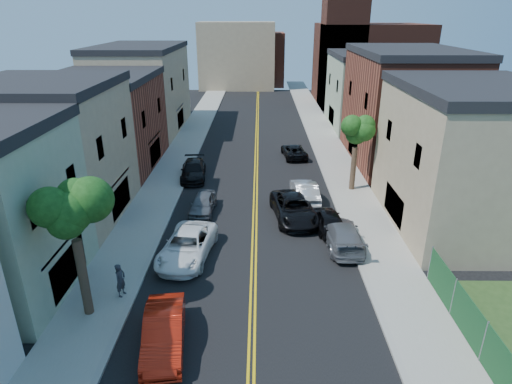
{
  "coord_description": "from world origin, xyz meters",
  "views": [
    {
      "loc": [
        0.31,
        -3.0,
        13.55
      ],
      "look_at": [
        0.08,
        24.76,
        2.0
      ],
      "focal_mm": 30.32,
      "sensor_mm": 36.0,
      "label": 1
    }
  ],
  "objects_px": {
    "pedestrian_left": "(121,280)",
    "grey_car_right": "(342,235)",
    "red_sedan": "(164,332)",
    "white_pickup": "(187,246)",
    "dark_car_right_far": "(294,151)",
    "black_car_left": "(193,170)",
    "black_car_right": "(328,220)",
    "silver_car_right": "(305,192)",
    "black_suv_lane": "(294,208)",
    "grey_car_left": "(203,203)"
  },
  "relations": [
    {
      "from": "pedestrian_left",
      "to": "black_car_right",
      "type": "bearing_deg",
      "value": -39.64
    },
    {
      "from": "grey_car_right",
      "to": "black_suv_lane",
      "type": "bearing_deg",
      "value": -55.13
    },
    {
      "from": "black_car_left",
      "to": "grey_car_right",
      "type": "xyz_separation_m",
      "value": [
        11.0,
        -11.84,
        0.03
      ]
    },
    {
      "from": "grey_car_left",
      "to": "silver_car_right",
      "type": "relative_size",
      "value": 0.84
    },
    {
      "from": "black_car_left",
      "to": "black_suv_lane",
      "type": "relative_size",
      "value": 0.87
    },
    {
      "from": "grey_car_left",
      "to": "pedestrian_left",
      "type": "distance_m",
      "value": 10.7
    },
    {
      "from": "grey_car_right",
      "to": "black_car_right",
      "type": "height_order",
      "value": "grey_car_right"
    },
    {
      "from": "dark_car_right_far",
      "to": "black_car_left",
      "type": "bearing_deg",
      "value": 26.65
    },
    {
      "from": "red_sedan",
      "to": "black_car_left",
      "type": "relative_size",
      "value": 0.93
    },
    {
      "from": "silver_car_right",
      "to": "pedestrian_left",
      "type": "xyz_separation_m",
      "value": [
        -10.5,
        -12.36,
        0.24
      ]
    },
    {
      "from": "black_suv_lane",
      "to": "white_pickup",
      "type": "bearing_deg",
      "value": -149.56
    },
    {
      "from": "black_car_left",
      "to": "white_pickup",
      "type": "bearing_deg",
      "value": -88.38
    },
    {
      "from": "dark_car_right_far",
      "to": "pedestrian_left",
      "type": "height_order",
      "value": "pedestrian_left"
    },
    {
      "from": "white_pickup",
      "to": "silver_car_right",
      "type": "distance_m",
      "value": 11.43
    },
    {
      "from": "red_sedan",
      "to": "white_pickup",
      "type": "bearing_deg",
      "value": 83.38
    },
    {
      "from": "red_sedan",
      "to": "grey_car_left",
      "type": "height_order",
      "value": "red_sedan"
    },
    {
      "from": "red_sedan",
      "to": "black_car_left",
      "type": "distance_m",
      "value": 20.89
    },
    {
      "from": "dark_car_right_far",
      "to": "black_car_right",
      "type": "bearing_deg",
      "value": 87.35
    },
    {
      "from": "red_sedan",
      "to": "black_car_left",
      "type": "bearing_deg",
      "value": 86.88
    },
    {
      "from": "black_suv_lane",
      "to": "pedestrian_left",
      "type": "xyz_separation_m",
      "value": [
        -9.45,
        -9.25,
        0.23
      ]
    },
    {
      "from": "grey_car_left",
      "to": "silver_car_right",
      "type": "bearing_deg",
      "value": 18.09
    },
    {
      "from": "black_car_left",
      "to": "dark_car_right_far",
      "type": "xyz_separation_m",
      "value": [
        9.3,
        6.15,
        -0.1
      ]
    },
    {
      "from": "silver_car_right",
      "to": "dark_car_right_far",
      "type": "xyz_separation_m",
      "value": [
        0.0,
        11.11,
        -0.17
      ]
    },
    {
      "from": "black_car_left",
      "to": "silver_car_right",
      "type": "height_order",
      "value": "silver_car_right"
    },
    {
      "from": "black_car_right",
      "to": "white_pickup",
      "type": "bearing_deg",
      "value": 17.61
    },
    {
      "from": "black_suv_lane",
      "to": "grey_car_left",
      "type": "bearing_deg",
      "value": 163.09
    },
    {
      "from": "red_sedan",
      "to": "grey_car_right",
      "type": "distance_m",
      "value": 12.93
    },
    {
      "from": "pedestrian_left",
      "to": "grey_car_right",
      "type": "bearing_deg",
      "value": -48.64
    },
    {
      "from": "black_car_left",
      "to": "grey_car_right",
      "type": "relative_size",
      "value": 0.97
    },
    {
      "from": "grey_car_right",
      "to": "black_car_right",
      "type": "distance_m",
      "value": 2.21
    },
    {
      "from": "grey_car_right",
      "to": "silver_car_right",
      "type": "relative_size",
      "value": 1.08
    },
    {
      "from": "black_suv_lane",
      "to": "black_car_right",
      "type": "bearing_deg",
      "value": -44.41
    },
    {
      "from": "dark_car_right_far",
      "to": "grey_car_right",
      "type": "bearing_deg",
      "value": 88.59
    },
    {
      "from": "black_car_left",
      "to": "red_sedan",
      "type": "bearing_deg",
      "value": -90.32
    },
    {
      "from": "red_sedan",
      "to": "grey_car_left",
      "type": "bearing_deg",
      "value": 82.21
    },
    {
      "from": "black_car_left",
      "to": "grey_car_left",
      "type": "bearing_deg",
      "value": -81.38
    },
    {
      "from": "dark_car_right_far",
      "to": "pedestrian_left",
      "type": "xyz_separation_m",
      "value": [
        -10.5,
        -23.47,
        0.41
      ]
    },
    {
      "from": "black_car_right",
      "to": "dark_car_right_far",
      "type": "bearing_deg",
      "value": -90.6
    },
    {
      "from": "white_pickup",
      "to": "black_car_left",
      "type": "distance_m",
      "value": 13.46
    },
    {
      "from": "white_pickup",
      "to": "pedestrian_left",
      "type": "relative_size",
      "value": 3.18
    },
    {
      "from": "grey_car_right",
      "to": "silver_car_right",
      "type": "bearing_deg",
      "value": -77.3
    },
    {
      "from": "black_car_right",
      "to": "dark_car_right_far",
      "type": "relative_size",
      "value": 0.93
    },
    {
      "from": "black_car_left",
      "to": "dark_car_right_far",
      "type": "height_order",
      "value": "black_car_left"
    },
    {
      "from": "white_pickup",
      "to": "silver_car_right",
      "type": "height_order",
      "value": "silver_car_right"
    },
    {
      "from": "white_pickup",
      "to": "black_suv_lane",
      "type": "distance_m",
      "value": 8.54
    },
    {
      "from": "black_car_right",
      "to": "pedestrian_left",
      "type": "relative_size",
      "value": 2.39
    },
    {
      "from": "silver_car_right",
      "to": "red_sedan",
      "type": "bearing_deg",
      "value": 60.59
    },
    {
      "from": "grey_car_right",
      "to": "pedestrian_left",
      "type": "distance_m",
      "value": 13.38
    },
    {
      "from": "red_sedan",
      "to": "white_pickup",
      "type": "distance_m",
      "value": 7.46
    },
    {
      "from": "white_pickup",
      "to": "grey_car_left",
      "type": "bearing_deg",
      "value": 96.27
    }
  ]
}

